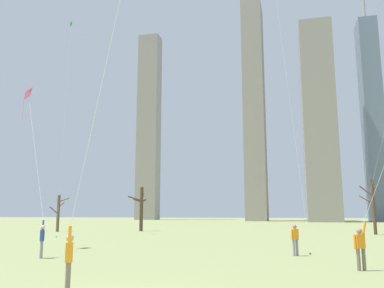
{
  "coord_description": "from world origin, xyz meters",
  "views": [
    {
      "loc": [
        3.77,
        -9.39,
        2.2
      ],
      "look_at": [
        0.0,
        6.0,
        4.96
      ],
      "focal_mm": 37.38,
      "sensor_mm": 36.0,
      "label": 1
    }
  ],
  "objects_px": {
    "bystander_far_off_by_trees": "(295,238)",
    "bare_tree_center": "(141,207)",
    "bare_tree_right_of_center": "(58,212)",
    "kite_flyer_midfield_right_orange": "(86,181)",
    "bare_tree_rightmost": "(373,205)",
    "distant_kite_low_near_trees_green": "(69,54)",
    "kite_flyer_far_back_white": "(382,183)",
    "kite_flyer_midfield_left_pink": "(39,208)"
  },
  "relations": [
    {
      "from": "bystander_far_off_by_trees",
      "to": "bare_tree_center",
      "type": "xyz_separation_m",
      "value": [
        -18.65,
        26.06,
        2.07
      ]
    },
    {
      "from": "bystander_far_off_by_trees",
      "to": "bare_tree_right_of_center",
      "type": "xyz_separation_m",
      "value": [
        -28.02,
        22.22,
        1.45
      ]
    },
    {
      "from": "kite_flyer_midfield_right_orange",
      "to": "bare_tree_rightmost",
      "type": "xyz_separation_m",
      "value": [
        13.52,
        37.22,
        0.09
      ]
    },
    {
      "from": "bare_tree_rightmost",
      "to": "bare_tree_right_of_center",
      "type": "relative_size",
      "value": 1.31
    },
    {
      "from": "bystander_far_off_by_trees",
      "to": "distant_kite_low_near_trees_green",
      "type": "distance_m",
      "value": 33.51
    },
    {
      "from": "kite_flyer_far_back_white",
      "to": "distant_kite_low_near_trees_green",
      "type": "xyz_separation_m",
      "value": [
        -26.8,
        19.9,
        16.24
      ]
    },
    {
      "from": "kite_flyer_midfield_right_orange",
      "to": "bare_tree_center",
      "type": "bearing_deg",
      "value": 109.0
    },
    {
      "from": "bystander_far_off_by_trees",
      "to": "bare_tree_rightmost",
      "type": "height_order",
      "value": "bare_tree_rightmost"
    },
    {
      "from": "kite_flyer_far_back_white",
      "to": "distant_kite_low_near_trees_green",
      "type": "distance_m",
      "value": 37.12
    },
    {
      "from": "kite_flyer_midfield_left_pink",
      "to": "bare_tree_center",
      "type": "relative_size",
      "value": 1.94
    },
    {
      "from": "bare_tree_rightmost",
      "to": "bare_tree_right_of_center",
      "type": "bearing_deg",
      "value": -177.13
    },
    {
      "from": "kite_flyer_far_back_white",
      "to": "bare_tree_center",
      "type": "distance_m",
      "value": 37.99
    },
    {
      "from": "bare_tree_right_of_center",
      "to": "kite_flyer_far_back_white",
      "type": "bearing_deg",
      "value": -40.65
    },
    {
      "from": "bare_tree_rightmost",
      "to": "bare_tree_center",
      "type": "xyz_separation_m",
      "value": [
        -27.03,
        2.02,
        -0.12
      ]
    },
    {
      "from": "kite_flyer_midfield_right_orange",
      "to": "kite_flyer_far_back_white",
      "type": "relative_size",
      "value": 0.67
    },
    {
      "from": "kite_flyer_midfield_left_pink",
      "to": "distant_kite_low_near_trees_green",
      "type": "relative_size",
      "value": 0.45
    },
    {
      "from": "kite_flyer_midfield_left_pink",
      "to": "bare_tree_center",
      "type": "bearing_deg",
      "value": 100.6
    },
    {
      "from": "bare_tree_rightmost",
      "to": "bare_tree_right_of_center",
      "type": "height_order",
      "value": "bare_tree_rightmost"
    },
    {
      "from": "kite_flyer_far_back_white",
      "to": "bare_tree_center",
      "type": "xyz_separation_m",
      "value": [
        -22.12,
        30.88,
        -0.42
      ]
    },
    {
      "from": "distant_kite_low_near_trees_green",
      "to": "bare_tree_right_of_center",
      "type": "distance_m",
      "value": 19.26
    },
    {
      "from": "kite_flyer_far_back_white",
      "to": "kite_flyer_midfield_right_orange",
      "type": "bearing_deg",
      "value": -135.85
    },
    {
      "from": "distant_kite_low_near_trees_green",
      "to": "kite_flyer_far_back_white",
      "type": "bearing_deg",
      "value": -36.59
    },
    {
      "from": "distant_kite_low_near_trees_green",
      "to": "bare_tree_rightmost",
      "type": "bearing_deg",
      "value": 15.77
    },
    {
      "from": "bare_tree_center",
      "to": "kite_flyer_far_back_white",
      "type": "bearing_deg",
      "value": -54.38
    },
    {
      "from": "bare_tree_center",
      "to": "distant_kite_low_near_trees_green",
      "type": "bearing_deg",
      "value": -113.1
    },
    {
      "from": "bare_tree_right_of_center",
      "to": "bystander_far_off_by_trees",
      "type": "bearing_deg",
      "value": -38.42
    },
    {
      "from": "bare_tree_center",
      "to": "bare_tree_right_of_center",
      "type": "bearing_deg",
      "value": -157.69
    },
    {
      "from": "kite_flyer_far_back_white",
      "to": "kite_flyer_midfield_left_pink",
      "type": "relative_size",
      "value": 1.72
    },
    {
      "from": "bystander_far_off_by_trees",
      "to": "bare_tree_center",
      "type": "bearing_deg",
      "value": 125.59
    },
    {
      "from": "kite_flyer_midfield_right_orange",
      "to": "distant_kite_low_near_trees_green",
      "type": "xyz_separation_m",
      "value": [
        -18.19,
        28.27,
        16.62
      ]
    },
    {
      "from": "kite_flyer_far_back_white",
      "to": "distant_kite_low_near_trees_green",
      "type": "height_order",
      "value": "distant_kite_low_near_trees_green"
    },
    {
      "from": "bystander_far_off_by_trees",
      "to": "kite_flyer_midfield_right_orange",
      "type": "bearing_deg",
      "value": -111.33
    },
    {
      "from": "kite_flyer_far_back_white",
      "to": "bare_tree_center",
      "type": "bearing_deg",
      "value": 125.62
    },
    {
      "from": "kite_flyer_midfield_left_pink",
      "to": "bystander_far_off_by_trees",
      "type": "bearing_deg",
      "value": 14.54
    },
    {
      "from": "kite_flyer_midfield_right_orange",
      "to": "distant_kite_low_near_trees_green",
      "type": "distance_m",
      "value": 37.5
    },
    {
      "from": "bystander_far_off_by_trees",
      "to": "bare_tree_center",
      "type": "distance_m",
      "value": 32.12
    },
    {
      "from": "bystander_far_off_by_trees",
      "to": "bare_tree_right_of_center",
      "type": "distance_m",
      "value": 35.79
    },
    {
      "from": "kite_flyer_midfield_right_orange",
      "to": "bystander_far_off_by_trees",
      "type": "xyz_separation_m",
      "value": [
        5.15,
        13.18,
        -2.1
      ]
    },
    {
      "from": "kite_flyer_midfield_right_orange",
      "to": "bare_tree_right_of_center",
      "type": "height_order",
      "value": "kite_flyer_midfield_right_orange"
    },
    {
      "from": "kite_flyer_far_back_white",
      "to": "bare_tree_rightmost",
      "type": "xyz_separation_m",
      "value": [
        4.91,
        28.86,
        -0.29
      ]
    },
    {
      "from": "bare_tree_rightmost",
      "to": "bare_tree_center",
      "type": "bearing_deg",
      "value": 175.73
    },
    {
      "from": "kite_flyer_far_back_white",
      "to": "kite_flyer_midfield_left_pink",
      "type": "xyz_separation_m",
      "value": [
        -16.61,
        1.41,
        -0.91
      ]
    }
  ]
}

